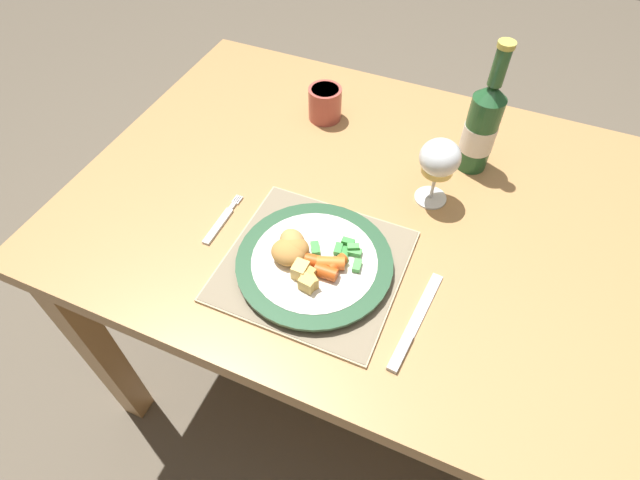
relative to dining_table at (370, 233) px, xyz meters
name	(u,v)px	position (x,y,z in m)	size (l,w,h in m)	color
ground_plane	(354,365)	(0.00, 0.00, -0.64)	(6.00, 6.00, 0.00)	brown
dining_table	(370,233)	(0.00, 0.00, 0.00)	(1.19, 0.85, 0.74)	#AD7F4C
placemat	(313,265)	(-0.05, -0.19, 0.10)	(0.31, 0.30, 0.01)	tan
dinner_plate	(314,263)	(-0.04, -0.20, 0.12)	(0.27, 0.27, 0.02)	white
breaded_croquettes	(291,248)	(-0.08, -0.20, 0.14)	(0.08, 0.09, 0.04)	#B77F3D
green_beans_pile	(343,252)	(0.00, -0.17, 0.13)	(0.10, 0.06, 0.02)	#338438
glazed_carrots	(327,265)	(-0.01, -0.21, 0.14)	(0.07, 0.06, 0.02)	#CC5119
fork	(221,222)	(-0.25, -0.17, 0.10)	(0.02, 0.13, 0.01)	silver
table_knife	(412,329)	(0.15, -0.25, 0.10)	(0.04, 0.21, 0.01)	silver
wine_glass	(439,160)	(0.10, 0.05, 0.20)	(0.08, 0.08, 0.14)	silver
bottle	(481,126)	(0.15, 0.18, 0.20)	(0.07, 0.07, 0.28)	#23562D
roast_potatoes	(306,277)	(-0.04, -0.24, 0.14)	(0.05, 0.05, 0.03)	#DBB256
drinking_cup	(325,103)	(-0.20, 0.21, 0.14)	(0.08, 0.08, 0.08)	#B24C42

